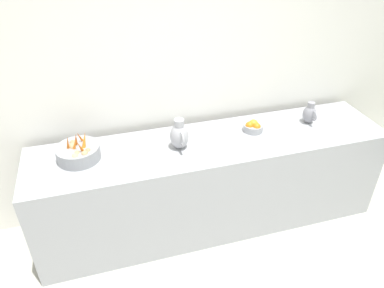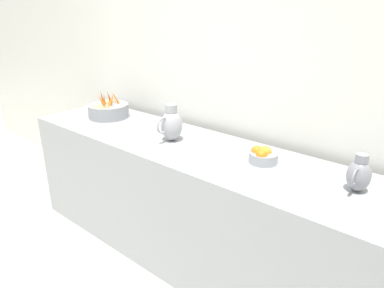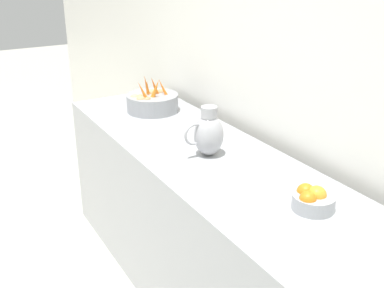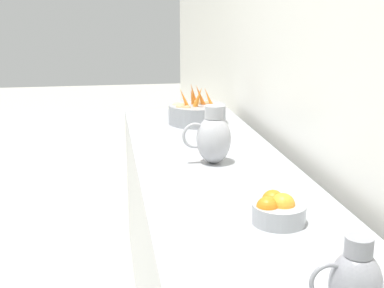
# 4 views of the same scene
# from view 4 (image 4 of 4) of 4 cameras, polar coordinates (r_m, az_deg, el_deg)

# --- Properties ---
(prep_counter) EXTENTS (0.68, 2.98, 0.87)m
(prep_counter) POSITION_cam_4_polar(r_m,az_deg,el_deg) (2.24, 3.76, -14.87)
(prep_counter) COLOR #9EA0A5
(prep_counter) RESTS_ON ground_plane
(vegetable_colander) EXTENTS (0.33, 0.33, 0.23)m
(vegetable_colander) POSITION_cam_4_polar(r_m,az_deg,el_deg) (3.05, 0.51, 3.35)
(vegetable_colander) COLOR gray
(vegetable_colander) RESTS_ON prep_counter
(orange_bowl) EXTENTS (0.17, 0.17, 0.10)m
(orange_bowl) POSITION_cam_4_polar(r_m,az_deg,el_deg) (1.71, 9.18, -7.02)
(orange_bowl) COLOR #9EA0A5
(orange_bowl) RESTS_ON prep_counter
(metal_pitcher_tall) EXTENTS (0.21, 0.15, 0.25)m
(metal_pitcher_tall) POSITION_cam_4_polar(r_m,az_deg,el_deg) (2.28, 2.29, 0.71)
(metal_pitcher_tall) COLOR #A3A3A8
(metal_pitcher_tall) RESTS_ON prep_counter
(metal_pitcher_short) EXTENTS (0.17, 0.12, 0.20)m
(metal_pitcher_short) POSITION_cam_4_polar(r_m,az_deg,el_deg) (1.25, 17.10, -14.05)
(metal_pitcher_short) COLOR gray
(metal_pitcher_short) RESTS_ON prep_counter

